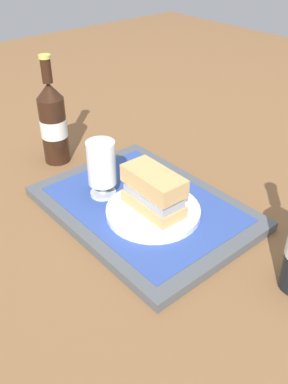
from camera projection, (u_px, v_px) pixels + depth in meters
The scene contains 7 objects.
ground_plane at pixel (144, 212), 0.88m from camera, with size 3.00×3.00×0.00m, color brown.
tray at pixel (144, 208), 0.88m from camera, with size 0.44×0.32×0.02m, color #4C5156.
placemat at pixel (144, 204), 0.87m from camera, with size 0.38×0.27×0.00m, color #2D4793.
plate at pixel (153, 211), 0.84m from camera, with size 0.19×0.19×0.01m, color white.
sandwich at pixel (152, 190), 0.81m from camera, with size 0.13×0.07×0.08m.
beer_glass at pixel (102, 167), 0.86m from camera, with size 0.06×0.06×0.12m.
beer_bottle at pixel (53, 122), 1.01m from camera, with size 0.07×0.07×0.27m.
Camera 1 is at (-0.54, 0.46, 0.53)m, focal length 39.07 mm.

